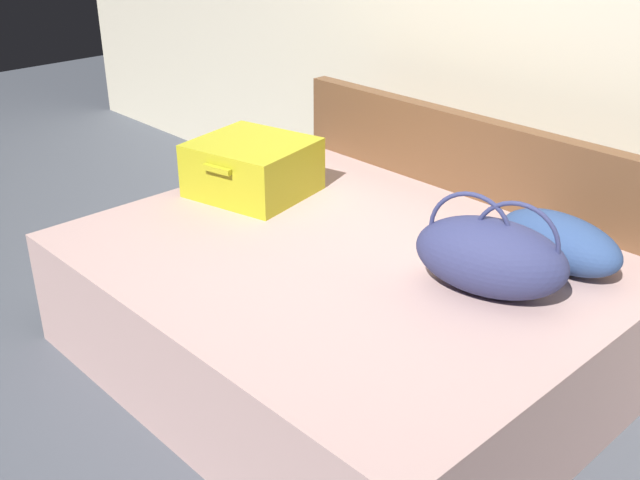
% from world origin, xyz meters
% --- Properties ---
extents(ground_plane, '(12.00, 12.00, 0.00)m').
position_xyz_m(ground_plane, '(0.00, 0.00, 0.00)').
color(ground_plane, '#4C515B').
extents(back_wall, '(8.00, 0.10, 2.60)m').
position_xyz_m(back_wall, '(0.00, 1.65, 1.30)').
color(back_wall, beige).
rests_on(back_wall, ground).
extents(bed, '(2.02, 1.62, 0.50)m').
position_xyz_m(bed, '(0.00, 0.40, 0.25)').
color(bed, '#BC9993').
rests_on(bed, ground).
extents(headboard, '(2.06, 0.08, 0.86)m').
position_xyz_m(headboard, '(0.00, 1.25, 0.43)').
color(headboard, brown).
rests_on(headboard, ground).
extents(hard_case_large, '(0.58, 0.55, 0.24)m').
position_xyz_m(hard_case_large, '(-0.73, 0.55, 0.62)').
color(hard_case_large, gold).
rests_on(hard_case_large, bed).
extents(duffel_bag, '(0.60, 0.44, 0.36)m').
position_xyz_m(duffel_bag, '(0.55, 0.56, 0.64)').
color(duffel_bag, navy).
rests_on(duffel_bag, bed).
extents(pillow_near_headboard, '(0.52, 0.29, 0.20)m').
position_xyz_m(pillow_near_headboard, '(0.62, 0.91, 0.60)').
color(pillow_near_headboard, navy).
rests_on(pillow_near_headboard, bed).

